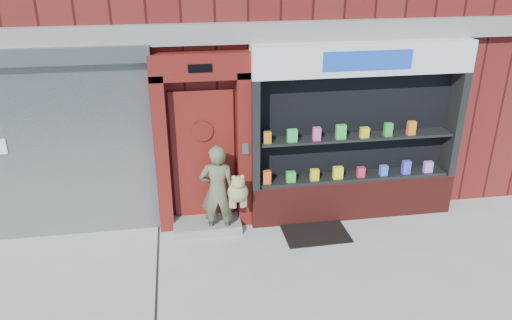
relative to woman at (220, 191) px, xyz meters
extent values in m
plane|color=#9E9E99|center=(0.53, -1.53, -0.78)|extent=(80.00, 80.00, 0.00)
cube|color=gray|center=(0.53, 0.39, 2.37)|extent=(12.00, 0.16, 0.30)
cube|color=gray|center=(-2.47, 0.41, 0.62)|extent=(3.00, 0.10, 2.80)
cube|color=slate|center=(-2.47, 0.35, 2.14)|extent=(3.10, 0.30, 0.24)
cube|color=#5D1310|center=(-0.87, 0.33, 0.52)|extent=(0.22, 0.28, 2.60)
cube|color=#5D1310|center=(0.43, 0.33, 0.52)|extent=(0.22, 0.28, 2.60)
cube|color=#5D1310|center=(-0.22, 0.33, 1.92)|extent=(1.50, 0.28, 0.40)
cube|color=black|center=(-0.22, 0.18, 1.92)|extent=(0.35, 0.01, 0.12)
cube|color=maroon|center=(-0.22, 0.44, 0.42)|extent=(1.00, 0.06, 2.20)
cylinder|color=black|center=(-0.22, 0.40, 0.87)|extent=(0.28, 0.02, 0.28)
cylinder|color=#5D1310|center=(-0.22, 0.39, 0.87)|extent=(0.34, 0.02, 0.34)
cube|color=gray|center=(-0.22, 0.17, -0.71)|extent=(1.10, 0.55, 0.15)
cube|color=slate|center=(0.43, 0.18, 0.62)|extent=(0.10, 0.02, 0.18)
cube|color=#5D1A16|center=(2.28, 0.27, -0.43)|extent=(3.50, 0.40, 0.70)
cube|color=black|center=(0.59, 0.27, 0.82)|extent=(0.12, 0.40, 1.80)
cube|color=black|center=(3.97, 0.27, 0.82)|extent=(0.12, 0.40, 1.80)
cube|color=black|center=(2.28, 0.46, 0.82)|extent=(3.30, 0.03, 1.80)
cube|color=black|center=(2.28, 0.27, -0.05)|extent=(3.20, 0.36, 0.06)
cube|color=black|center=(2.28, 0.27, 0.67)|extent=(3.20, 0.36, 0.04)
cube|color=white|center=(2.28, 0.27, 1.97)|extent=(3.50, 0.40, 0.50)
cube|color=blue|center=(2.28, 0.07, 1.97)|extent=(1.40, 0.01, 0.30)
cube|color=#F35719|center=(0.78, 0.19, 0.09)|extent=(0.13, 0.09, 0.22)
cube|color=green|center=(1.18, 0.19, 0.07)|extent=(0.15, 0.09, 0.18)
cube|color=yellow|center=(1.58, 0.19, 0.07)|extent=(0.14, 0.09, 0.19)
cube|color=#FFF61A|center=(1.98, 0.19, 0.08)|extent=(0.16, 0.09, 0.21)
cube|color=red|center=(2.38, 0.19, 0.07)|extent=(0.13, 0.09, 0.17)
cube|color=blue|center=(2.78, 0.19, 0.07)|extent=(0.13, 0.09, 0.18)
cube|color=#4342E2|center=(3.18, 0.19, 0.09)|extent=(0.14, 0.09, 0.23)
cube|color=#BB7ADB|center=(3.58, 0.19, 0.08)|extent=(0.14, 0.09, 0.19)
cube|color=orange|center=(0.78, 0.19, 0.78)|extent=(0.12, 0.09, 0.19)
cube|color=green|center=(1.18, 0.19, 0.79)|extent=(0.16, 0.09, 0.20)
cube|color=#EC4EA7|center=(1.58, 0.19, 0.80)|extent=(0.12, 0.09, 0.21)
cube|color=green|center=(1.98, 0.19, 0.81)|extent=(0.16, 0.09, 0.23)
cube|color=yellow|center=(2.38, 0.19, 0.77)|extent=(0.14, 0.09, 0.17)
cube|color=green|center=(2.78, 0.19, 0.80)|extent=(0.13, 0.09, 0.22)
cube|color=orange|center=(3.18, 0.19, 0.80)|extent=(0.13, 0.09, 0.23)
imported|color=brown|center=(-0.04, 0.02, -0.01)|extent=(0.60, 0.44, 1.55)
sphere|color=#9F844F|center=(0.27, -0.12, 0.02)|extent=(0.32, 0.32, 0.32)
sphere|color=#9F844F|center=(0.27, -0.18, 0.21)|extent=(0.21, 0.21, 0.21)
sphere|color=#9F844F|center=(0.20, -0.18, 0.30)|extent=(0.07, 0.07, 0.07)
sphere|color=#9F844F|center=(0.33, -0.18, 0.30)|extent=(0.07, 0.07, 0.07)
cylinder|color=#9F844F|center=(0.16, -0.12, -0.14)|extent=(0.07, 0.07, 0.19)
cylinder|color=#9F844F|center=(0.37, -0.12, -0.14)|extent=(0.07, 0.07, 0.19)
cylinder|color=#9F844F|center=(0.20, -0.14, -0.14)|extent=(0.07, 0.07, 0.19)
cylinder|color=#9F844F|center=(0.33, -0.14, -0.14)|extent=(0.07, 0.07, 0.19)
cube|color=black|center=(1.52, -0.25, -0.77)|extent=(1.06, 0.75, 0.03)
camera|label=1|loc=(-0.55, -7.00, 3.60)|focal=35.00mm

